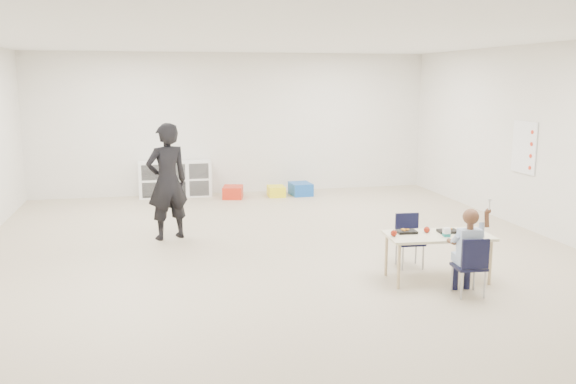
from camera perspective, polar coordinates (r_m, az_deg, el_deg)
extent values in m
plane|color=tan|center=(8.21, -0.86, -5.63)|extent=(9.00, 9.00, 0.00)
plane|color=white|center=(7.90, -0.92, 14.28)|extent=(9.00, 9.00, 0.00)
cube|color=white|center=(12.36, -5.11, 6.39)|extent=(8.00, 0.02, 2.80)
cube|color=white|center=(3.70, 13.27, -3.59)|extent=(8.00, 0.02, 2.80)
cube|color=white|center=(9.57, 23.36, 4.37)|extent=(0.02, 9.00, 2.80)
cube|color=beige|center=(7.16, 13.87, -3.98)|extent=(1.23, 0.69, 0.03)
cube|color=black|center=(7.26, 14.72, -3.57)|extent=(0.23, 0.18, 0.03)
cube|color=black|center=(7.14, 11.05, -3.67)|extent=(0.23, 0.18, 0.03)
cube|color=white|center=(7.05, 14.61, -3.71)|extent=(0.08, 0.08, 0.10)
ellipsoid|color=tan|center=(7.20, 16.49, -3.64)|extent=(0.09, 0.09, 0.07)
sphere|color=maroon|center=(7.19, 12.86, -3.47)|extent=(0.07, 0.07, 0.07)
sphere|color=maroon|center=(6.96, 9.87, -3.82)|extent=(0.07, 0.07, 0.07)
cube|color=white|center=(12.16, -10.51, 1.21)|extent=(1.40, 0.40, 0.70)
cube|color=white|center=(10.06, 21.22, 3.92)|extent=(0.02, 0.60, 0.80)
imported|color=black|center=(8.88, -11.24, 0.96)|extent=(0.72, 0.59, 1.68)
cube|color=red|center=(11.90, -5.18, -0.01)|extent=(0.46, 0.54, 0.23)
cube|color=yellow|center=(12.03, -1.11, 0.08)|extent=(0.34, 0.42, 0.20)
cube|color=#1651AA|center=(12.16, 1.19, 0.29)|extent=(0.42, 0.53, 0.25)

